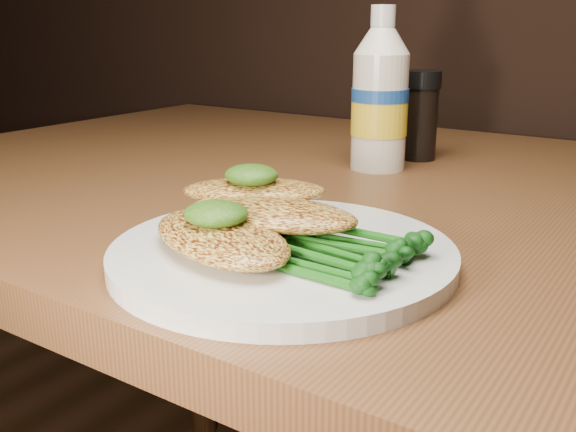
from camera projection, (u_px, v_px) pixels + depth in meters
The scene contains 9 objects.
plate at pixel (283, 254), 0.49m from camera, with size 0.26×0.26×0.01m, color silver.
chicken_front at pixel (221, 237), 0.47m from camera, with size 0.14×0.08×0.02m, color gold.
chicken_mid at pixel (272, 213), 0.50m from camera, with size 0.14×0.07×0.02m, color gold.
chicken_back at pixel (254, 191), 0.54m from camera, with size 0.12×0.06×0.02m, color gold.
pesto_front at pixel (216, 214), 0.46m from camera, with size 0.05×0.04×0.02m, color #103508.
pesto_back at pixel (251, 175), 0.53m from camera, with size 0.04×0.04×0.02m, color #103508.
broccolini_bundle at pixel (334, 247), 0.45m from camera, with size 0.13×0.10×0.02m, color #175713, non-canonical shape.
mayo_bottle at pixel (380, 89), 0.77m from camera, with size 0.07×0.07×0.19m, color #F0E4CB, non-canonical shape.
pepper_grinder at pixel (421, 116), 0.83m from camera, with size 0.05×0.05×0.11m, color black, non-canonical shape.
Camera 1 is at (0.35, 0.41, 0.93)m, focal length 40.51 mm.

